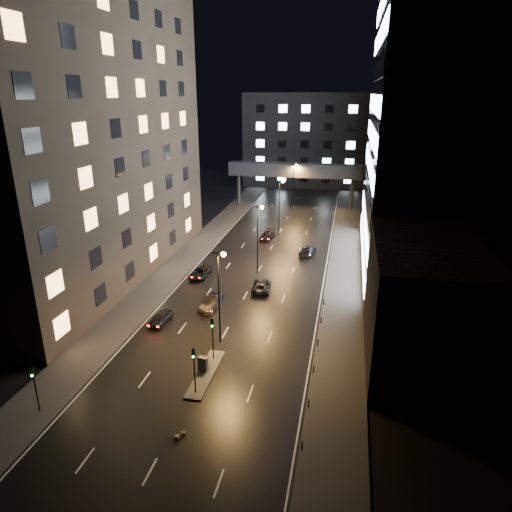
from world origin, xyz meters
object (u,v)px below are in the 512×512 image
object	(u,v)px
car_away_b	(211,303)
utility_cabinet	(203,363)
car_away_c	(200,272)
car_away_d	(267,236)
car_toward_a	(261,286)
car_away_a	(161,318)
car_toward_b	(307,250)

from	to	relation	value
car_away_b	utility_cabinet	distance (m)	13.35
car_away_c	car_away_d	world-z (taller)	car_away_d
car_away_d	car_toward_a	distance (m)	22.47
car_toward_a	utility_cabinet	size ratio (longest dim) A/B	3.64
car_away_b	car_away_a	bearing A→B (deg)	-127.27
car_away_d	car_toward_a	size ratio (longest dim) A/B	0.97
car_away_a	car_away_b	bearing A→B (deg)	53.40
car_away_b	utility_cabinet	world-z (taller)	car_away_b
car_away_d	car_toward_b	size ratio (longest dim) A/B	0.95
car_away_a	car_toward_a	world-z (taller)	car_toward_a
car_away_b	car_toward_b	bearing A→B (deg)	72.49
car_away_c	car_toward_b	world-z (taller)	car_toward_b
car_toward_a	car_toward_b	world-z (taller)	car_toward_b
car_away_d	car_toward_b	distance (m)	10.37
car_away_d	utility_cabinet	size ratio (longest dim) A/B	3.54
car_away_a	car_toward_a	distance (m)	14.91
car_away_c	car_toward_a	size ratio (longest dim) A/B	0.99
car_toward_a	car_toward_b	xyz separation A→B (m)	(4.61, 15.46, 0.05)
car_away_a	car_away_c	distance (m)	14.33
car_away_d	car_toward_b	world-z (taller)	car_toward_b
car_away_b	car_away_d	xyz separation A→B (m)	(1.73, 28.83, -0.07)
utility_cabinet	car_toward_b	bearing A→B (deg)	89.10
car_away_a	car_away_d	distance (m)	34.28
car_away_c	car_toward_b	bearing A→B (deg)	44.77
car_away_a	car_away_d	size ratio (longest dim) A/B	0.81
car_away_a	car_away_b	distance (m)	6.68
car_away_a	car_toward_a	bearing A→B (deg)	56.85
car_away_c	car_toward_a	distance (m)	9.91
car_away_d	utility_cabinet	xyz separation A→B (m)	(1.40, -41.80, 0.13)
car_toward_b	utility_cabinet	distance (m)	35.62
car_away_a	car_toward_b	world-z (taller)	car_toward_b
car_toward_a	car_away_d	bearing A→B (deg)	-86.60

